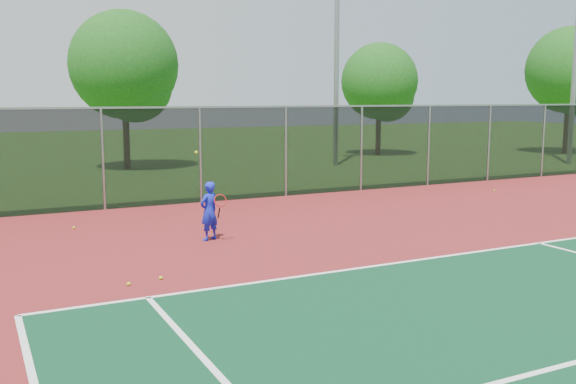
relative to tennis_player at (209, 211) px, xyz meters
name	(u,v)px	position (x,y,z in m)	size (l,w,h in m)	color
court_apron	(507,264)	(4.60, -4.70, -0.70)	(30.00, 20.00, 0.02)	maroon
fence_back	(286,150)	(4.60, 5.30, 0.85)	(30.00, 0.06, 3.03)	black
tennis_player	(209,211)	(0.00, 0.00, 0.00)	(0.60, 0.67, 2.09)	#1522C7
practice_ball_0	(129,284)	(-2.52, -2.85, -0.66)	(0.07, 0.07, 0.07)	#BCD518
practice_ball_1	(494,190)	(11.68, 2.93, -0.66)	(0.07, 0.07, 0.07)	#BCD518
practice_ball_2	(161,278)	(-1.91, -2.73, -0.66)	(0.07, 0.07, 0.07)	#BCD518
practice_ball_4	(74,228)	(-2.65, 2.73, -0.66)	(0.07, 0.07, 0.07)	#BCD518
floodlight_n	(337,18)	(11.12, 13.01, 6.34)	(0.90, 0.40, 12.54)	gray
tree_back_left	(126,70)	(1.77, 15.99, 3.85)	(4.95, 4.95, 7.26)	#332212
tree_back_mid	(381,85)	(16.51, 17.00, 3.32)	(4.38, 4.38, 6.43)	#332212
tree_back_right	(572,74)	(27.04, 12.81, 3.96)	(5.07, 5.07, 7.45)	#332212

